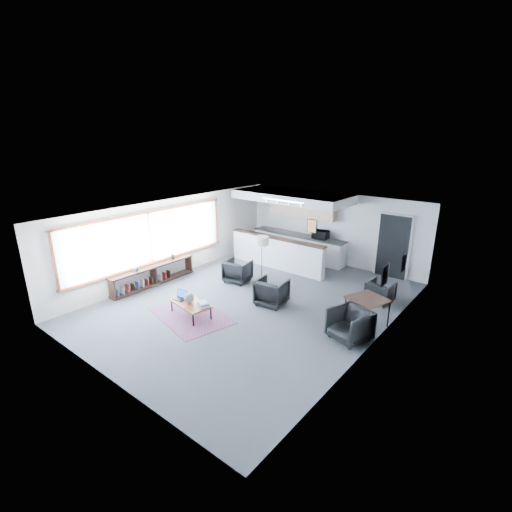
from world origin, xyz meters
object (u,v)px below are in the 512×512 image
Objects in this scene: coffee_table at (190,304)px; dining_chair_far at (380,293)px; armchair_right at (272,291)px; floor_lamp at (262,242)px; ceramic_pot at (189,298)px; armchair_left at (238,270)px; dining_table at (368,301)px; laptop at (181,296)px; book_stack at (203,304)px; dining_chair_near at (350,326)px; microwave at (321,234)px.

coffee_table is 2.11× the size of dining_chair_far.
armchair_right is 1.97m from floor_lamp.
armchair_left reaches higher than ceramic_pot.
coffee_table is 4.53m from dining_table.
laptop is 0.79m from book_stack.
book_stack is (0.39, 0.09, 0.07)m from coffee_table.
floor_lamp is 3.85m from dining_chair_far.
dining_chair_far is at bearing 13.03° from floor_lamp.
ceramic_pot is 0.38× the size of dining_chair_near.
armchair_right is (1.63, 1.89, -0.04)m from laptop.
floor_lamp is at bearing 90.30° from ceramic_pot.
dining_table is 1.51m from dining_chair_far.
laptop is at bearing 84.02° from armchair_left.
ceramic_pot is at bearing -165.76° from book_stack.
dining_chair_far is (3.62, 0.84, -1.02)m from floor_lamp.
dining_chair_near is at bearing -90.00° from dining_table.
dining_table is (4.17, 2.47, 0.20)m from laptop.
floor_lamp is at bearing -105.88° from microwave.
dining_table is (3.81, 2.49, 0.13)m from ceramic_pot.
dining_table is 1.01m from dining_chair_near.
floor_lamp reaches higher than armchair_right.
laptop reaches higher than dining_chair_far.
laptop is at bearing -149.40° from dining_table.
book_stack is 0.37× the size of dining_table.
laptop is 5.94m from microwave.
armchair_left is 4.42m from dining_table.
microwave is at bearing 78.38° from floor_lamp.
armchair_left is (-0.24, 2.56, -0.06)m from laptop.
microwave is at bearing -120.62° from armchair_left.
laptop is 5.58m from dining_chair_far.
dining_chair_near is (3.78, 1.51, 0.01)m from coffee_table.
dining_chair_far is 3.70m from microwave.
armchair_left is 0.95× the size of armchair_right.
armchair_right reaches higher than ceramic_pot.
coffee_table is 3.44× the size of laptop.
dining_chair_far is (3.97, 3.92, -0.15)m from laptop.
book_stack is at bearing 55.00° from armchair_right.
dining_chair_near is (4.41, -1.07, -0.03)m from armchair_left.
ceramic_pot is at bearing -99.63° from microwave.
dining_table is 1.93× the size of microwave.
microwave reaches higher than dining_table.
microwave reaches higher than laptop.
laptop is 2.57m from armchair_left.
armchair_right reaches higher than book_stack.
book_stack is 5.79m from microwave.
dining_chair_near is at bearing 161.26° from armchair_right.
ceramic_pot reaches higher than coffee_table.
ceramic_pot reaches higher than laptop.
floor_lamp reaches higher than microwave.
ceramic_pot is at bearing 46.57° from armchair_right.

